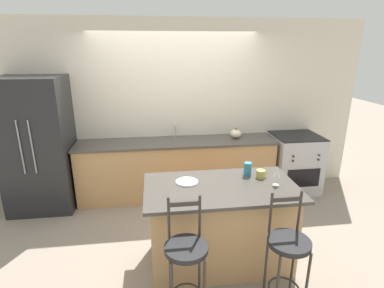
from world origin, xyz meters
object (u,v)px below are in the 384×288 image
Objects in this scene: bar_stool_far at (288,253)px; wine_glass at (277,173)px; coffee_mug at (261,174)px; tumbler_cup at (248,169)px; refrigerator at (38,145)px; oven_range at (294,163)px; pumpkin_decoration at (236,134)px; dinner_plate at (187,182)px; bar_stool_near at (186,259)px.

bar_stool_far is 5.72× the size of wine_glass.
tumbler_cup is at bearing 147.08° from coffee_mug.
refrigerator is 3.56m from bar_stool_far.
tumbler_cup is at bearing -132.67° from oven_range.
refrigerator is at bearing -179.49° from oven_range.
pumpkin_decoration is at bearing 174.73° from oven_range.
coffee_mug is at bearing -26.67° from refrigerator.
oven_range is at bearing -5.27° from pumpkin_decoration.
pumpkin_decoration is (0.17, 2.36, 0.39)m from bar_stool_far.
refrigerator is at bearing 144.26° from dinner_plate.
bar_stool_far is 1.01m from tumbler_cup.
bar_stool_far reaches higher than pumpkin_decoration.
tumbler_cup is 0.87× the size of pumpkin_decoration.
bar_stool_near reaches higher than dinner_plate.
refrigerator reaches higher than dinner_plate.
bar_stool_far is 2.40m from pumpkin_decoration.
bar_stool_near reaches higher than pumpkin_decoration.
pumpkin_decoration is (-0.98, 0.09, 0.51)m from oven_range.
tumbler_cup is (-0.09, 0.93, 0.40)m from bar_stool_far.
dinner_plate is 0.70m from tumbler_cup.
oven_range is at bearing 47.33° from tumbler_cup.
refrigerator is at bearing 153.33° from coffee_mug.
bar_stool_near is 5.72× the size of wine_glass.
refrigerator is 2.96m from tumbler_cup.
refrigerator is at bearing 130.17° from bar_stool_near.
pumpkin_decoration is at bearing 85.77° from bar_stool_far.
refrigerator is at bearing -177.54° from pumpkin_decoration.
bar_stool_far reaches higher than tumbler_cup.
wine_glass is 0.36m from tumbler_cup.
oven_range is 1.90m from tumbler_cup.
wine_glass is 1.13× the size of pumpkin_decoration.
oven_range is 6.31× the size of tumbler_cup.
coffee_mug is at bearing 41.59° from bar_stool_near.
oven_range is (3.89, 0.03, -0.48)m from refrigerator.
coffee_mug reaches higher than oven_range.
tumbler_cup is 1.46m from pumpkin_decoration.
refrigerator reaches higher than oven_range.
coffee_mug is 1.53m from pumpkin_decoration.
oven_range is at bearing 57.86° from wine_glass.
bar_stool_near is 4.66× the size of dinner_plate.
wine_glass is (-1.02, -1.63, 0.58)m from oven_range.
refrigerator is 1.72× the size of bar_stool_far.
pumpkin_decoration reaches higher than dinner_plate.
dinner_plate is 1.81m from pumpkin_decoration.
bar_stool_near is (1.86, -2.21, -0.37)m from refrigerator.
oven_range is 0.85× the size of bar_stool_far.
wine_glass reaches higher than pumpkin_decoration.
oven_range is at bearing 0.51° from refrigerator.
oven_range is 2.55m from bar_stool_far.
pumpkin_decoration is at bearing 58.18° from dinner_plate.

